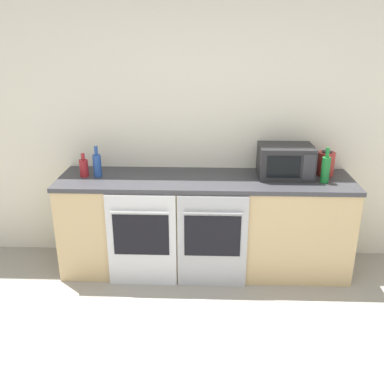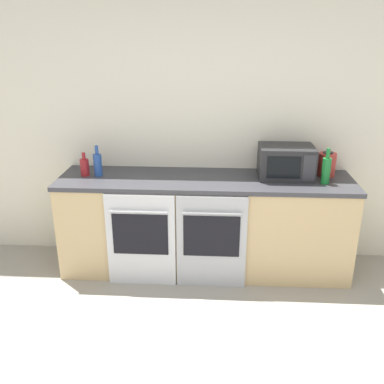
% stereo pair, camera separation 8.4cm
% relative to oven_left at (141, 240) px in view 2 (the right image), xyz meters
% --- Properties ---
extents(wall_back, '(10.00, 0.06, 2.60)m').
position_rel_oven_left_xyz_m(wall_back, '(0.55, 0.69, 0.86)').
color(wall_back, silver).
rests_on(wall_back, ground_plane).
extents(counter_back, '(2.68, 0.66, 0.92)m').
position_rel_oven_left_xyz_m(counter_back, '(0.55, 0.34, 0.02)').
color(counter_back, tan).
rests_on(counter_back, ground_plane).
extents(oven_left, '(0.61, 0.06, 0.87)m').
position_rel_oven_left_xyz_m(oven_left, '(0.00, 0.00, 0.00)').
color(oven_left, silver).
rests_on(oven_left, ground_plane).
extents(oven_right, '(0.61, 0.06, 0.87)m').
position_rel_oven_left_xyz_m(oven_right, '(0.62, 0.00, 0.00)').
color(oven_right, '#A8AAAF').
rests_on(oven_right, ground_plane).
extents(microwave, '(0.48, 0.36, 0.29)m').
position_rel_oven_left_xyz_m(microwave, '(1.28, 0.41, 0.62)').
color(microwave, '#232326').
rests_on(microwave, counter_back).
extents(bottle_blue, '(0.08, 0.08, 0.28)m').
position_rel_oven_left_xyz_m(bottle_blue, '(-0.43, 0.35, 0.58)').
color(bottle_blue, '#234793').
rests_on(bottle_blue, counter_back).
extents(bottle_green, '(0.07, 0.07, 0.31)m').
position_rel_oven_left_xyz_m(bottle_green, '(1.60, 0.26, 0.60)').
color(bottle_green, '#19722D').
rests_on(bottle_green, counter_back).
extents(bottle_red, '(0.08, 0.08, 0.22)m').
position_rel_oven_left_xyz_m(bottle_red, '(-0.56, 0.35, 0.56)').
color(bottle_red, maroon).
rests_on(bottle_red, counter_back).
extents(kettle, '(0.16, 0.16, 0.23)m').
position_rel_oven_left_xyz_m(kettle, '(1.66, 0.48, 0.58)').
color(kettle, '#B2332D').
rests_on(kettle, counter_back).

